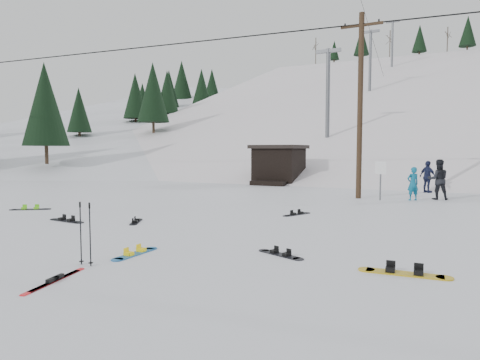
% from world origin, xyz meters
% --- Properties ---
extents(ground, '(200.00, 200.00, 0.00)m').
position_xyz_m(ground, '(0.00, 0.00, 0.00)').
color(ground, silver).
rests_on(ground, ground).
extents(ski_slope, '(60.00, 85.24, 65.97)m').
position_xyz_m(ski_slope, '(0.00, 55.00, -12.00)').
color(ski_slope, white).
rests_on(ski_slope, ground).
extents(ridge_left, '(47.54, 95.03, 58.38)m').
position_xyz_m(ridge_left, '(-36.00, 48.00, -11.00)').
color(ridge_left, silver).
rests_on(ridge_left, ground).
extents(treeline_left, '(20.00, 64.00, 10.00)m').
position_xyz_m(treeline_left, '(-34.00, 40.00, 0.00)').
color(treeline_left, black).
rests_on(treeline_left, ground).
extents(treeline_crest, '(50.00, 6.00, 10.00)m').
position_xyz_m(treeline_crest, '(0.00, 86.00, 0.00)').
color(treeline_crest, black).
rests_on(treeline_crest, ski_slope).
extents(utility_pole, '(2.00, 0.26, 9.00)m').
position_xyz_m(utility_pole, '(2.00, 14.00, 4.68)').
color(utility_pole, '#3A2819').
rests_on(utility_pole, ground).
extents(trail_sign, '(0.50, 0.09, 1.85)m').
position_xyz_m(trail_sign, '(3.10, 13.58, 1.27)').
color(trail_sign, '#595B60').
rests_on(trail_sign, ground).
extents(lift_hut, '(3.40, 4.10, 2.75)m').
position_xyz_m(lift_hut, '(-5.00, 20.94, 1.36)').
color(lift_hut, black).
rests_on(lift_hut, ground).
extents(lift_tower_near, '(2.20, 0.36, 8.00)m').
position_xyz_m(lift_tower_near, '(-4.00, 30.00, 7.86)').
color(lift_tower_near, '#595B60').
rests_on(lift_tower_near, ski_slope).
extents(lift_tower_mid, '(2.20, 0.36, 8.00)m').
position_xyz_m(lift_tower_mid, '(-4.00, 50.00, 14.36)').
color(lift_tower_mid, '#595B60').
rests_on(lift_tower_mid, ski_slope).
extents(lift_tower_far, '(2.20, 0.36, 8.00)m').
position_xyz_m(lift_tower_far, '(-4.00, 70.00, 20.86)').
color(lift_tower_far, '#595B60').
rests_on(lift_tower_far, ski_slope).
extents(hero_snowboard, '(0.28, 1.45, 0.10)m').
position_xyz_m(hero_snowboard, '(-0.21, 0.05, 0.03)').
color(hero_snowboard, '#1A65A9').
rests_on(hero_snowboard, ground).
extents(hero_skis, '(0.47, 1.64, 0.09)m').
position_xyz_m(hero_skis, '(-0.17, -2.18, 0.02)').
color(hero_skis, red).
rests_on(hero_skis, ground).
extents(ski_poles, '(0.36, 0.10, 1.31)m').
position_xyz_m(ski_poles, '(-0.51, -1.13, 0.67)').
color(ski_poles, black).
rests_on(ski_poles, ground).
extents(board_scatter_a, '(1.59, 0.42, 0.11)m').
position_xyz_m(board_scatter_a, '(-5.32, 2.57, 0.03)').
color(board_scatter_a, black).
rests_on(board_scatter_a, ground).
extents(board_scatter_b, '(0.75, 1.14, 0.09)m').
position_xyz_m(board_scatter_b, '(-3.12, 3.48, 0.02)').
color(board_scatter_b, black).
rests_on(board_scatter_b, ground).
extents(board_scatter_c, '(1.35, 1.04, 0.11)m').
position_xyz_m(board_scatter_c, '(-8.89, 3.90, 0.03)').
color(board_scatter_c, black).
rests_on(board_scatter_c, ground).
extents(board_scatter_d, '(1.23, 0.64, 0.09)m').
position_xyz_m(board_scatter_d, '(2.78, 1.48, 0.02)').
color(board_scatter_d, black).
rests_on(board_scatter_d, ground).
extents(board_scatter_e, '(1.72, 0.41, 0.12)m').
position_xyz_m(board_scatter_e, '(5.46, 1.14, 0.03)').
color(board_scatter_e, gold).
rests_on(board_scatter_e, ground).
extents(board_scatter_f, '(0.69, 1.30, 0.10)m').
position_xyz_m(board_scatter_f, '(1.08, 7.46, 0.03)').
color(board_scatter_f, black).
rests_on(board_scatter_f, ground).
extents(skier_teal, '(0.69, 0.65, 1.59)m').
position_xyz_m(skier_teal, '(4.48, 14.25, 0.79)').
color(skier_teal, '#0C5F81').
rests_on(skier_teal, ground).
extents(skier_dark, '(1.10, 0.95, 1.94)m').
position_xyz_m(skier_dark, '(5.54, 15.14, 0.97)').
color(skier_dark, black).
rests_on(skier_dark, ground).
extents(skier_navy, '(1.10, 0.99, 1.79)m').
position_xyz_m(skier_navy, '(4.88, 18.59, 0.90)').
color(skier_navy, '#1A2042').
rests_on(skier_navy, ground).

